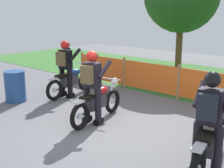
{
  "coord_description": "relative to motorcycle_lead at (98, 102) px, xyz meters",
  "views": [
    {
      "loc": [
        4.21,
        -4.58,
        2.6
      ],
      "look_at": [
        -0.32,
        0.5,
        0.9
      ],
      "focal_mm": 48.71,
      "sensor_mm": 36.0,
      "label": 1
    }
  ],
  "objects": [
    {
      "name": "motorcycle_lead",
      "position": [
        0.0,
        0.0,
        0.0
      ],
      "size": [
        0.59,
        1.94,
        0.92
      ],
      "rotation": [
        0.0,
        0.0,
        1.73
      ],
      "color": "black",
      "rests_on": "ground"
    },
    {
      "name": "rider_lead",
      "position": [
        0.04,
        -0.21,
        0.5
      ],
      "size": [
        0.61,
        0.73,
        1.69
      ],
      "rotation": [
        0.0,
        0.0,
        1.73
      ],
      "color": "black",
      "rests_on": "ground"
    },
    {
      "name": "grass_verge",
      "position": [
        0.6,
        5.53,
        -0.44
      ],
      "size": [
        24.0,
        5.62,
        0.01
      ],
      "primitive_type": "cube",
      "color": "#386B2D",
      "rests_on": "ground"
    },
    {
      "name": "rider_trailing",
      "position": [
        2.99,
        -0.59,
        0.5
      ],
      "size": [
        0.62,
        0.74,
        1.69
      ],
      "rotation": [
        0.0,
        0.0,
        1.76
      ],
      "color": "black",
      "rests_on": "ground"
    },
    {
      "name": "barrier_fence",
      "position": [
        0.6,
        2.72,
        0.09
      ],
      "size": [
        8.19,
        0.08,
        1.05
      ],
      "color": "#997547",
      "rests_on": "ground"
    },
    {
      "name": "motorcycle_third",
      "position": [
        -2.12,
        1.01,
        0.0
      ],
      "size": [
        0.58,
        1.96,
        0.93
      ],
      "rotation": [
        0.0,
        0.0,
        1.66
      ],
      "color": "black",
      "rests_on": "ground"
    },
    {
      "name": "ground",
      "position": [
        0.6,
        -0.3,
        -0.46
      ],
      "size": [
        24.0,
        24.0,
        0.02
      ],
      "primitive_type": "cube",
      "color": "#5B5B60"
    },
    {
      "name": "oil_drum",
      "position": [
        -2.83,
        -0.46,
        -0.01
      ],
      "size": [
        0.58,
        0.58,
        0.88
      ],
      "primitive_type": "cylinder",
      "color": "navy",
      "rests_on": "ground"
    },
    {
      "name": "motorcycle_trailing",
      "position": [
        2.95,
        -0.37,
        0.03
      ],
      "size": [
        0.68,
        2.07,
        0.99
      ],
      "rotation": [
        0.0,
        0.0,
        1.76
      ],
      "color": "black",
      "rests_on": "ground"
    },
    {
      "name": "rider_third",
      "position": [
        -2.1,
        0.8,
        0.5
      ],
      "size": [
        0.58,
        0.7,
        1.69
      ],
      "rotation": [
        0.0,
        0.0,
        1.66
      ],
      "color": "black",
      "rests_on": "ground"
    }
  ]
}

